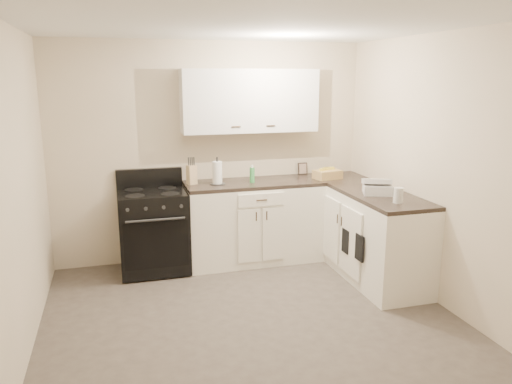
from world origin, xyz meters
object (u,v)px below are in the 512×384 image
object	(u,v)px
stove	(154,231)
wicker_basket	(327,174)
paper_towel	(217,173)
countertop_grill	(377,189)
knife_block	(192,175)

from	to	relation	value
stove	wicker_basket	xyz separation A→B (m)	(2.02, -0.05, 0.53)
stove	wicker_basket	size ratio (longest dim) A/B	2.92
paper_towel	countertop_grill	bearing A→B (deg)	-31.75
knife_block	countertop_grill	xyz separation A→B (m)	(1.74, -0.99, -0.05)
paper_towel	wicker_basket	world-z (taller)	paper_towel
wicker_basket	countertop_grill	world-z (taller)	same
wicker_basket	knife_block	bearing A→B (deg)	174.95
knife_block	paper_towel	world-z (taller)	paper_towel
stove	knife_block	distance (m)	0.74
stove	countertop_grill	bearing A→B (deg)	-22.49
paper_towel	countertop_grill	xyz separation A→B (m)	(1.47, -0.91, -0.08)
paper_towel	countertop_grill	world-z (taller)	paper_towel
stove	paper_towel	distance (m)	0.94
knife_block	wicker_basket	size ratio (longest dim) A/B	0.70
stove	paper_towel	size ratio (longest dim) A/B	3.46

